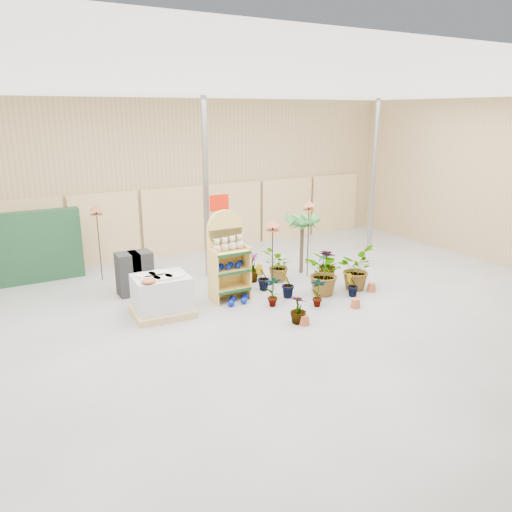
{
  "coord_description": "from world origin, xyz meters",
  "views": [
    {
      "loc": [
        -5.02,
        -7.88,
        4.15
      ],
      "look_at": [
        0.3,
        1.5,
        1.0
      ],
      "focal_mm": 35.0,
      "sensor_mm": 36.0,
      "label": 1
    }
  ],
  "objects": [
    {
      "name": "pallet_stack",
      "position": [
        -1.92,
        1.59,
        0.43
      ],
      "size": [
        1.27,
        1.08,
        0.9
      ],
      "rotation": [
        0.0,
        0.0,
        -0.06
      ],
      "color": "tan",
      "rests_on": "ground"
    },
    {
      "name": "palm",
      "position": [
        2.26,
        2.53,
        1.4
      ],
      "size": [
        0.7,
        0.7,
        1.65
      ],
      "color": "#423726",
      "rests_on": "ground"
    },
    {
      "name": "potted_plant_2",
      "position": [
        1.8,
        0.87,
        0.54
      ],
      "size": [
        1.04,
        1.14,
        1.08
      ],
      "primitive_type": "imported",
      "rotation": [
        0.0,
        0.0,
        4.95
      ],
      "color": "#317A32",
      "rests_on": "ground"
    },
    {
      "name": "potted_plant_6",
      "position": [
        1.35,
        2.21,
        0.41
      ],
      "size": [
        0.96,
        0.92,
        0.83
      ],
      "primitive_type": "imported",
      "rotation": [
        0.0,
        0.0,
        3.62
      ],
      "color": "#317A32",
      "rests_on": "ground"
    },
    {
      "name": "bird_table_right",
      "position": [
        2.21,
        2.18,
        1.86
      ],
      "size": [
        0.34,
        0.34,
        2.0
      ],
      "color": "black",
      "rests_on": "ground"
    },
    {
      "name": "gazing_balls_shelf",
      "position": [
        -0.28,
        1.69,
        0.8
      ],
      "size": [
        0.75,
        0.26,
        0.14
      ],
      "color": "#041789",
      "rests_on": "display_shelf"
    },
    {
      "name": "bird_table_back",
      "position": [
        -2.49,
        4.55,
        1.79
      ],
      "size": [
        0.34,
        0.34,
        1.93
      ],
      "color": "black",
      "rests_on": "ground"
    },
    {
      "name": "potted_plant_10",
      "position": [
        2.68,
        0.87,
        0.51
      ],
      "size": [
        1.22,
        1.22,
        1.03
      ],
      "primitive_type": "imported",
      "rotation": [
        0.0,
        0.0,
        0.79
      ],
      "color": "#317A32",
      "rests_on": "ground"
    },
    {
      "name": "potted_plant_0",
      "position": [
        0.38,
        0.87,
        0.36
      ],
      "size": [
        0.43,
        0.35,
        0.71
      ],
      "primitive_type": "imported",
      "rotation": [
        0.0,
        0.0,
        2.84
      ],
      "color": "#317A32",
      "rests_on": "ground"
    },
    {
      "name": "potted_plant_5",
      "position": [
        0.67,
        1.86,
        0.32
      ],
      "size": [
        0.4,
        0.35,
        0.64
      ],
      "primitive_type": "imported",
      "rotation": [
        0.0,
        0.0,
        2.95
      ],
      "color": "#317A32",
      "rests_on": "ground"
    },
    {
      "name": "potted_plant_3",
      "position": [
        2.55,
        1.78,
        0.39
      ],
      "size": [
        0.61,
        0.61,
        0.79
      ],
      "primitive_type": "imported",
      "rotation": [
        0.0,
        0.0,
        2.16
      ],
      "color": "#317A32",
      "rests_on": "ground"
    },
    {
      "name": "teddy_bears",
      "position": [
        -0.25,
        1.71,
        1.29
      ],
      "size": [
        0.76,
        0.2,
        0.32
      ],
      "color": "#BFAA8F",
      "rests_on": "display_shelf"
    },
    {
      "name": "bird_table_front",
      "position": [
        0.58,
        1.26,
        1.72
      ],
      "size": [
        0.34,
        0.34,
        1.85
      ],
      "color": "black",
      "rests_on": "ground"
    },
    {
      "name": "gazing_balls_floor",
      "position": [
        -0.21,
        1.41,
        0.07
      ],
      "size": [
        0.63,
        0.39,
        0.15
      ],
      "color": "#041789",
      "rests_on": "ground"
    },
    {
      "name": "potted_plant_11",
      "position": [
        0.77,
        2.56,
        0.36
      ],
      "size": [
        0.44,
        0.44,
        0.73
      ],
      "primitive_type": "imported",
      "rotation": [
        0.0,
        0.0,
        4.64
      ],
      "color": "#317A32",
      "rests_on": "ground"
    },
    {
      "name": "potted_plant_8",
      "position": [
        1.22,
        0.36,
        0.34
      ],
      "size": [
        0.43,
        0.41,
        0.68
      ],
      "primitive_type": "imported",
      "rotation": [
        0.0,
        0.0,
        2.5
      ],
      "color": "#317A32",
      "rests_on": "ground"
    },
    {
      "name": "potted_plant_7",
      "position": [
        0.34,
        -0.16,
        0.3
      ],
      "size": [
        0.46,
        0.46,
        0.6
      ],
      "primitive_type": "imported",
      "rotation": [
        0.0,
        0.0,
        2.14
      ],
      "color": "#317A32",
      "rests_on": "ground"
    },
    {
      "name": "potted_plant_9",
      "position": [
        2.27,
        0.48,
        0.28
      ],
      "size": [
        0.35,
        0.3,
        0.55
      ],
      "primitive_type": "imported",
      "rotation": [
        0.0,
        0.0,
        2.95
      ],
      "color": "#317A32",
      "rests_on": "ground"
    },
    {
      "name": "offer_sign",
      "position": [
        0.1,
        2.98,
        1.57
      ],
      "size": [
        0.5,
        0.08,
        2.2
      ],
      "color": "gray",
      "rests_on": "ground"
    },
    {
      "name": "potted_plant_4",
      "position": [
        2.5,
        1.88,
        0.36
      ],
      "size": [
        0.43,
        0.46,
        0.73
      ],
      "primitive_type": "imported",
      "rotation": [
        0.0,
        0.0,
        4.09
      ],
      "color": "#317A32",
      "rests_on": "ground"
    },
    {
      "name": "display_shelf",
      "position": [
        -0.28,
        1.81,
        0.93
      ],
      "size": [
        0.86,
        0.55,
        2.05
      ],
      "rotation": [
        0.0,
        0.0,
        -0.02
      ],
      "color": "#D4AF53",
      "rests_on": "ground"
    },
    {
      "name": "room",
      "position": [
        0.0,
        0.91,
        2.21
      ],
      "size": [
        15.2,
        12.1,
        4.7
      ],
      "color": "gray",
      "rests_on": "ground"
    },
    {
      "name": "potted_plant_1",
      "position": [
        0.91,
        1.13,
        0.33
      ],
      "size": [
        0.47,
        0.45,
        0.66
      ],
      "primitive_type": "imported",
      "rotation": [
        0.0,
        0.0,
        3.75
      ],
      "color": "#317A32",
      "rests_on": "ground"
    },
    {
      "name": "trellis_stock",
      "position": [
        -3.8,
        5.2,
        0.9
      ],
      "size": [
        2.0,
        0.3,
        1.8
      ],
      "primitive_type": "cube",
      "color": "#183C22",
      "rests_on": "ground"
    },
    {
      "name": "charcoal_planters",
      "position": [
        -2.03,
        3.14,
        0.5
      ],
      "size": [
        0.8,
        0.5,
        1.0
      ],
      "color": "black",
      "rests_on": "ground"
    }
  ]
}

